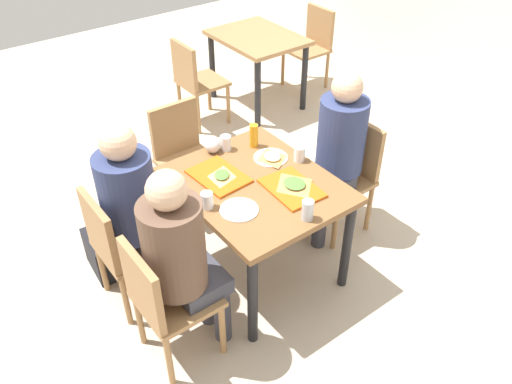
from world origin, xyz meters
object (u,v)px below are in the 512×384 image
(chair_near_right, at_px, (162,298))
(background_chair_near, at_px, (194,78))
(plastic_cup_a, at_px, (299,154))
(main_table, at_px, (256,195))
(background_table, at_px, (257,47))
(tray_red_far, at_px, (292,188))
(plastic_cup_b, at_px, (207,200))
(handbag, at_px, (102,254))
(paper_plate_near_edge, at_px, (239,210))
(soda_can, at_px, (308,210))
(chair_far_side, at_px, (348,169))
(condiment_bottle, at_px, (254,136))
(pizza_slice_c, at_px, (272,157))
(pizza_slice_b, at_px, (294,184))
(foil_bundle, at_px, (213,145))
(person_in_brown_jacket, at_px, (181,252))
(paper_plate_center, at_px, (271,158))
(plastic_cup_c, at_px, (226,143))
(person_far_side, at_px, (337,146))
(background_chair_far, at_px, (312,42))
(pizza_slice_a, at_px, (222,175))
(chair_near_left, at_px, (119,244))
(chair_left_end, at_px, (183,151))
(tray_red_near, at_px, (219,176))
(person_in_red, at_px, (135,202))

(chair_near_right, relative_size, background_chair_near, 1.00)
(chair_near_right, distance_m, plastic_cup_a, 1.24)
(main_table, bearing_deg, background_table, 142.74)
(tray_red_far, xyz_separation_m, plastic_cup_b, (-0.16, -0.49, 0.04))
(background_table, bearing_deg, handbag, -60.15)
(paper_plate_near_edge, xyz_separation_m, soda_can, (0.28, 0.26, 0.06))
(chair_near_right, xyz_separation_m, chair_far_side, (-0.26, 1.62, 0.00))
(tray_red_far, xyz_separation_m, condiment_bottle, (-0.52, 0.11, 0.07))
(tray_red_far, xyz_separation_m, pizza_slice_c, (-0.32, 0.11, 0.01))
(soda_can, xyz_separation_m, condiment_bottle, (-0.78, 0.21, 0.02))
(pizza_slice_b, relative_size, plastic_cup_a, 2.24)
(soda_can, distance_m, foil_bundle, 0.88)
(person_in_brown_jacket, xyz_separation_m, paper_plate_near_edge, (-0.10, 0.44, -0.00))
(paper_plate_center, bearing_deg, condiment_bottle, 180.00)
(plastic_cup_c, distance_m, foil_bundle, 0.09)
(tray_red_far, distance_m, plastic_cup_c, 0.60)
(person_far_side, relative_size, background_chair_far, 1.49)
(tray_red_far, xyz_separation_m, pizza_slice_a, (-0.34, -0.27, 0.02))
(main_table, relative_size, background_chair_far, 1.24)
(chair_near_left, height_order, pizza_slice_c, chair_near_left)
(chair_left_end, height_order, plastic_cup_a, chair_left_end)
(chair_near_right, height_order, plastic_cup_c, chair_near_right)
(background_table, bearing_deg, person_in_brown_jacket, -44.38)
(tray_red_near, distance_m, background_table, 2.38)
(main_table, relative_size, plastic_cup_a, 10.33)
(plastic_cup_a, height_order, background_chair_near, background_chair_near)
(paper_plate_near_edge, xyz_separation_m, plastic_cup_c, (-0.57, 0.30, 0.05))
(plastic_cup_b, relative_size, handbag, 0.31)
(pizza_slice_a, bearing_deg, person_in_red, -101.11)
(pizza_slice_a, relative_size, background_chair_far, 0.25)
(foil_bundle, height_order, handbag, foil_bundle)
(condiment_bottle, bearing_deg, paper_plate_center, 0.00)
(chair_near_right, xyz_separation_m, plastic_cup_a, (-0.28, 1.18, 0.29))
(chair_near_left, bearing_deg, chair_left_end, 128.37)
(handbag, distance_m, background_chair_far, 3.32)
(chair_far_side, bearing_deg, background_chair_near, -177.51)
(chair_near_left, height_order, pizza_slice_b, chair_near_left)
(chair_near_right, relative_size, background_table, 0.92)
(chair_near_right, distance_m, tray_red_far, 0.98)
(pizza_slice_c, distance_m, plastic_cup_c, 0.32)
(soda_can, relative_size, background_chair_far, 0.15)
(chair_near_left, height_order, tray_red_near, chair_near_left)
(chair_near_right, height_order, pizza_slice_b, chair_near_right)
(chair_left_end, relative_size, handbag, 2.60)
(plastic_cup_c, bearing_deg, chair_near_right, -52.52)
(chair_near_left, distance_m, tray_red_far, 1.07)
(person_in_brown_jacket, bearing_deg, pizza_slice_b, 95.59)
(chair_left_end, bearing_deg, background_table, 124.93)
(soda_can, height_order, handbag, soda_can)
(paper_plate_near_edge, height_order, foil_bundle, foil_bundle)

